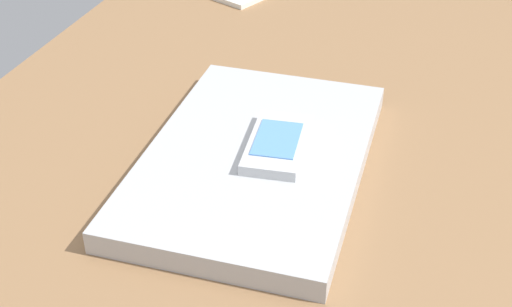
{
  "coord_description": "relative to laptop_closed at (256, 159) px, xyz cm",
  "views": [
    {
      "loc": [
        64.23,
        17.49,
        46.98
      ],
      "look_at": [
        4.95,
        -1.31,
        5.0
      ],
      "focal_mm": 49.29,
      "sensor_mm": 36.0,
      "label": 1
    }
  ],
  "objects": [
    {
      "name": "cell_phone_on_laptop",
      "position": [
        -0.92,
        2.06,
        1.86
      ],
      "size": [
        11.96,
        6.96,
        1.31
      ],
      "color": "silver",
      "rests_on": "laptop_closed"
    },
    {
      "name": "desk_surface",
      "position": [
        -4.95,
        1.31,
        -2.74
      ],
      "size": [
        120.0,
        80.0,
        3.0
      ],
      "primitive_type": "cube",
      "color": "olive",
      "rests_on": "ground"
    },
    {
      "name": "laptop_closed",
      "position": [
        0.0,
        0.0,
        0.0
      ],
      "size": [
        35.51,
        23.28,
        2.48
      ],
      "primitive_type": "cube",
      "rotation": [
        0.0,
        0.0,
        0.02
      ],
      "color": "#B7BABC",
      "rests_on": "desk_surface"
    }
  ]
}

